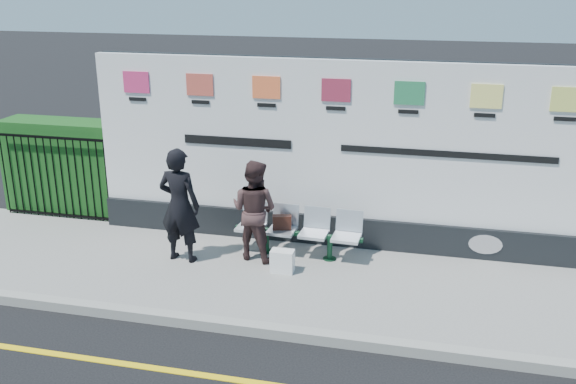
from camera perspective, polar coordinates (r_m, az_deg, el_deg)
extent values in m
plane|color=black|center=(7.58, -4.89, -16.31)|extent=(80.00, 80.00, 0.00)
cube|color=gray|center=(9.61, -0.28, -7.67)|extent=(14.00, 3.00, 0.12)
cube|color=gray|center=(8.34, -2.75, -12.09)|extent=(14.00, 0.18, 0.14)
cube|color=yellow|center=(7.57, -4.89, -16.28)|extent=(14.00, 0.10, 0.01)
cube|color=black|center=(10.60, 4.06, -3.25)|extent=(8.00, 0.30, 0.50)
cube|color=white|center=(10.14, 4.26, 4.63)|extent=(8.00, 0.14, 2.50)
cube|color=#174B17|center=(12.58, -18.98, 2.22)|extent=(2.35, 0.70, 1.70)
imported|color=black|center=(9.87, -9.62, -1.17)|extent=(0.69, 0.49, 1.79)
imported|color=#3B2626|center=(9.86, -3.01, -1.60)|extent=(0.89, 0.77, 1.58)
cube|color=black|center=(10.05, -0.54, -2.71)|extent=(0.31, 0.20, 0.23)
cube|color=white|center=(9.60, -0.50, -6.16)|extent=(0.34, 0.21, 0.34)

